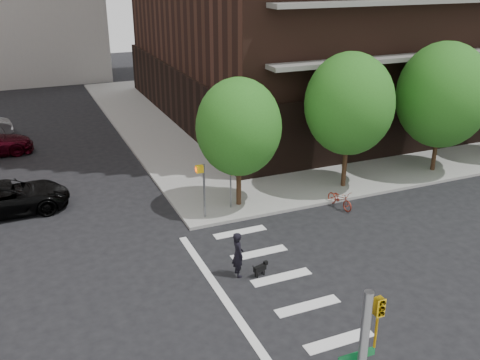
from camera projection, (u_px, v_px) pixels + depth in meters
ground at (228, 328)px, 17.46m from camera, size 120.00×120.00×0.00m
sidewalk_ne at (350, 104)px, 44.92m from camera, size 39.00×33.00×0.15m
crosswalk at (287, 312)px, 18.26m from camera, size 3.85×13.00×0.01m
tree_a at (239, 127)px, 24.64m from camera, size 4.00×4.00×5.90m
tree_b at (349, 104)px, 26.63m from camera, size 4.50×4.50×6.65m
tree_c at (443, 95)px, 28.85m from camera, size 5.00×5.00×6.80m
pedestrian_signal at (210, 181)px, 24.35m from camera, size 2.18×0.67×2.60m
parked_car_black at (8, 198)px, 25.24m from camera, size 2.70×5.63×1.55m
scooter at (340, 199)px, 25.91m from camera, size 0.83×1.77×0.90m
dog_walker at (238, 254)px, 20.08m from camera, size 0.68×0.46×1.81m
dog at (261, 268)px, 20.26m from camera, size 0.64×0.30×0.53m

